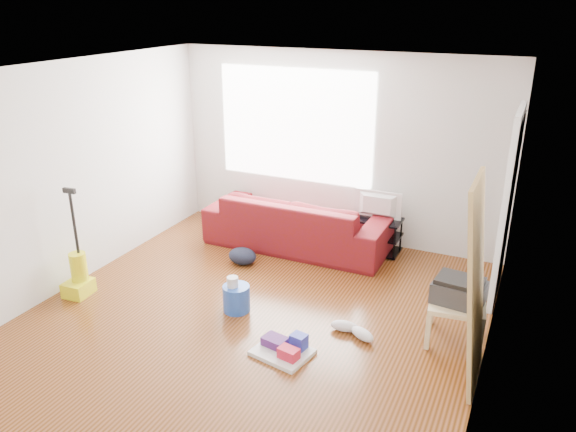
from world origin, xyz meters
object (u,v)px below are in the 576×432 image
at_px(tv_stand, 375,234).
at_px(vacuum, 78,275).
at_px(sofa, 298,246).
at_px(side_table, 457,308).
at_px(backpack, 243,263).
at_px(cleaning_tray, 284,349).
at_px(bucket, 237,310).

height_order(tv_stand, vacuum, vacuum).
distance_m(sofa, side_table, 2.68).
height_order(sofa, tv_stand, tv_stand).
height_order(side_table, backpack, side_table).
bearing_deg(sofa, cleaning_tray, 110.98).
relative_size(sofa, vacuum, 1.95).
bearing_deg(side_table, vacuum, -168.20).
height_order(bucket, backpack, bucket).
bearing_deg(cleaning_tray, bucket, 147.85).
bearing_deg(tv_stand, vacuum, -136.57).
bearing_deg(cleaning_tray, backpack, 130.39).
height_order(sofa, cleaning_tray, sofa).
distance_m(cleaning_tray, backpack, 1.99).
bearing_deg(vacuum, side_table, 6.92).
distance_m(sofa, bucket, 1.79).
xyz_separation_m(side_table, bucket, (-2.18, -0.40, -0.35)).
xyz_separation_m(tv_stand, side_table, (1.29, -1.65, 0.12)).
bearing_deg(vacuum, tv_stand, 38.08).
relative_size(sofa, cleaning_tray, 4.15).
relative_size(cleaning_tray, backpack, 1.58).
relative_size(bucket, vacuum, 0.23).
xyz_separation_m(bucket, cleaning_tray, (0.79, -0.50, 0.06)).
xyz_separation_m(cleaning_tray, backpack, (-1.29, 1.51, -0.06)).
height_order(cleaning_tray, backpack, cleaning_tray).
distance_m(side_table, cleaning_tray, 1.68).
bearing_deg(backpack, vacuum, -125.37).
distance_m(tv_stand, vacuum, 3.64).
relative_size(backpack, vacuum, 0.30).
relative_size(tv_stand, side_table, 1.17).
bearing_deg(cleaning_tray, side_table, 32.93).
bearing_deg(vacuum, sofa, 47.76).
distance_m(sofa, vacuum, 2.79).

